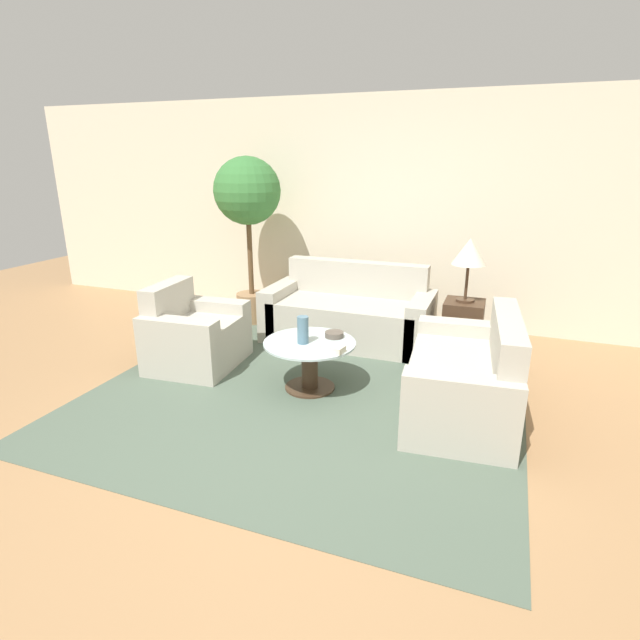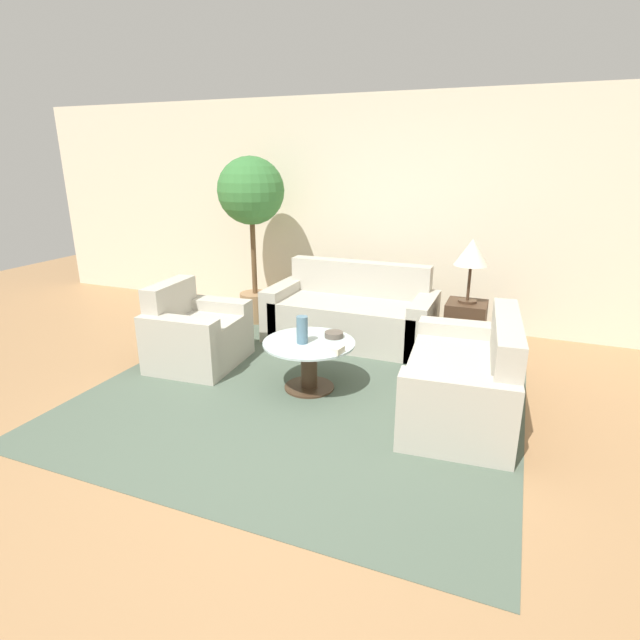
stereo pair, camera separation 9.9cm
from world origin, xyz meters
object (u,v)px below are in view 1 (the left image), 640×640
at_px(armchair, 192,337).
at_px(potted_plant, 248,203).
at_px(sofa_main, 350,315).
at_px(vase, 303,330).
at_px(book_stack, 333,349).
at_px(coffee_table, 310,359).
at_px(loveseat, 470,381).
at_px(table_lamp, 469,253).
at_px(bowl, 334,335).

distance_m(armchair, potted_plant, 1.80).
bearing_deg(sofa_main, vase, -89.58).
distance_m(sofa_main, book_stack, 1.49).
xyz_separation_m(armchair, vase, (1.21, -0.15, 0.27)).
xyz_separation_m(coffee_table, book_stack, (0.26, -0.14, 0.18)).
distance_m(coffee_table, potted_plant, 2.32).
relative_size(potted_plant, book_stack, 9.70).
bearing_deg(coffee_table, vase, -133.70).
xyz_separation_m(sofa_main, loveseat, (1.37, -1.29, -0.00)).
bearing_deg(loveseat, vase, -91.98).
relative_size(armchair, table_lamp, 1.45).
distance_m(vase, bowl, 0.32).
bearing_deg(loveseat, potted_plant, -123.62).
distance_m(armchair, vase, 1.25).
bearing_deg(table_lamp, potted_plant, 175.80).
bearing_deg(bowl, potted_plant, 138.95).
xyz_separation_m(bowl, book_stack, (0.10, -0.32, 0.00)).
xyz_separation_m(armchair, book_stack, (1.51, -0.25, 0.18)).
distance_m(armchair, book_stack, 1.54).
distance_m(armchair, loveseat, 2.58).
bearing_deg(vase, loveseat, 2.68).
distance_m(loveseat, potted_plant, 3.26).
height_order(sofa_main, loveseat, sofa_main).
relative_size(sofa_main, vase, 7.63).
xyz_separation_m(table_lamp, vase, (-1.18, -1.36, -0.49)).
bearing_deg(armchair, book_stack, -103.41).
height_order(loveseat, table_lamp, table_lamp).
distance_m(loveseat, coffee_table, 1.32).
distance_m(armchair, bowl, 1.42).
relative_size(sofa_main, bowl, 10.95).
height_order(armchair, potted_plant, potted_plant).
relative_size(armchair, potted_plant, 0.47).
xyz_separation_m(loveseat, table_lamp, (-0.18, 1.30, 0.75)).
bearing_deg(potted_plant, armchair, -85.85).
xyz_separation_m(sofa_main, table_lamp, (1.19, 0.01, 0.75)).
xyz_separation_m(armchair, bowl, (1.41, 0.08, 0.18)).
bearing_deg(book_stack, sofa_main, 112.47).
height_order(loveseat, vase, loveseat).
bearing_deg(table_lamp, loveseat, -82.12).
bearing_deg(sofa_main, table_lamp, 0.33).
bearing_deg(armchair, bowl, -90.98).
relative_size(sofa_main, potted_plant, 0.92).
bearing_deg(bowl, vase, -130.95).
height_order(coffee_table, book_stack, book_stack).
distance_m(sofa_main, potted_plant, 1.74).
bearing_deg(vase, table_lamp, 49.01).
height_order(coffee_table, bowl, bowl).
bearing_deg(loveseat, armchair, -96.57).
distance_m(table_lamp, bowl, 1.61).
bearing_deg(bowl, loveseat, -8.06).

